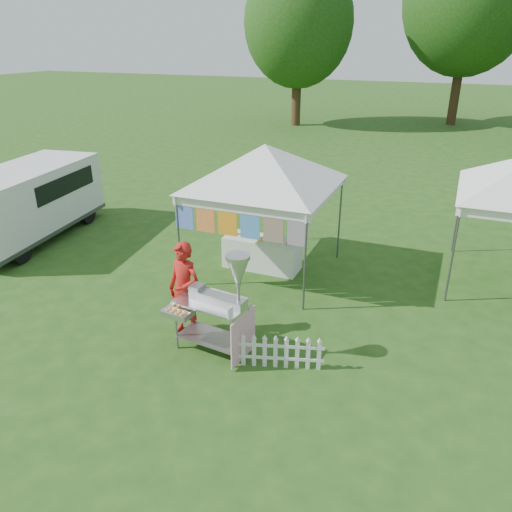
% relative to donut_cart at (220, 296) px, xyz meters
% --- Properties ---
extents(ground, '(120.00, 120.00, 0.00)m').
position_rel_donut_cart_xyz_m(ground, '(-0.57, -0.06, -1.14)').
color(ground, '#234B15').
rests_on(ground, ground).
extents(canopy_main, '(4.24, 4.24, 3.45)m').
position_rel_donut_cart_xyz_m(canopy_main, '(-0.57, 3.43, 1.85)').
color(canopy_main, '#59595E').
rests_on(canopy_main, ground).
extents(tree_left, '(6.40, 6.40, 9.53)m').
position_rel_donut_cart_xyz_m(tree_left, '(-6.57, 23.94, 4.70)').
color(tree_left, '#3A2515').
rests_on(tree_left, ground).
extents(donut_cart, '(1.47, 0.92, 1.93)m').
position_rel_donut_cart_xyz_m(donut_cart, '(0.00, 0.00, 0.00)').
color(donut_cart, gray).
rests_on(donut_cart, ground).
extents(vendor, '(0.73, 0.54, 1.82)m').
position_rel_donut_cart_xyz_m(vendor, '(-0.91, 0.35, -0.23)').
color(vendor, '#B21B15').
rests_on(vendor, ground).
extents(cargo_van, '(2.48, 4.87, 1.94)m').
position_rel_donut_cart_xyz_m(cargo_van, '(-7.27, 3.04, -0.09)').
color(cargo_van, silver).
rests_on(cargo_van, ground).
extents(picket_fence, '(1.39, 0.44, 0.56)m').
position_rel_donut_cart_xyz_m(picket_fence, '(1.09, 0.00, -0.85)').
color(picket_fence, silver).
rests_on(picket_fence, ground).
extents(display_table, '(1.80, 0.70, 0.75)m').
position_rel_donut_cart_xyz_m(display_table, '(-0.68, 3.57, -0.76)').
color(display_table, white).
rests_on(display_table, ground).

